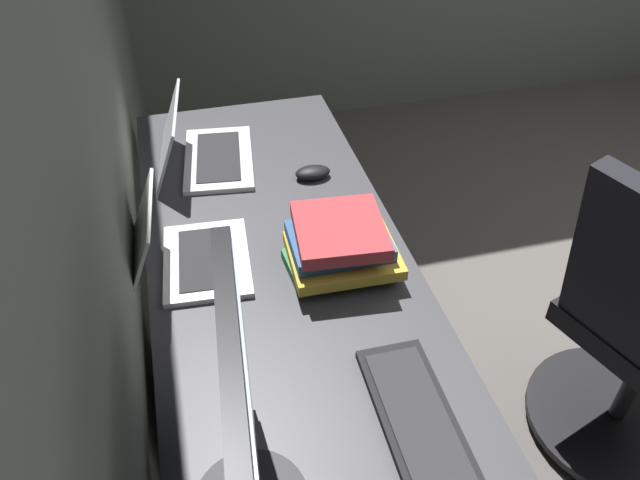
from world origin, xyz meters
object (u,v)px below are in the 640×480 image
(monitor_primary, at_px, (242,424))
(laptop_left, at_px, (199,149))
(laptop_leftmost, at_px, (181,251))
(book_stack_near, at_px, (340,246))
(drawer_pedestal, at_px, (296,434))
(mouse_main, at_px, (313,173))
(keyboard_main, at_px, (422,431))

(monitor_primary, height_order, laptop_left, monitor_primary)
(laptop_leftmost, distance_m, book_stack_near, 0.39)
(drawer_pedestal, xyz_separation_m, monitor_primary, (-0.36, 0.15, 0.62))
(drawer_pedestal, relative_size, monitor_primary, 1.39)
(monitor_primary, height_order, book_stack_near, monitor_primary)
(mouse_main, bearing_deg, monitor_primary, 160.06)
(book_stack_near, bearing_deg, keyboard_main, -177.72)
(laptop_leftmost, distance_m, laptop_left, 0.47)
(monitor_primary, xyz_separation_m, keyboard_main, (0.05, -0.33, -0.23))
(monitor_primary, distance_m, keyboard_main, 0.41)
(drawer_pedestal, height_order, book_stack_near, book_stack_near)
(monitor_primary, relative_size, mouse_main, 4.82)
(keyboard_main, height_order, book_stack_near, book_stack_near)
(keyboard_main, bearing_deg, monitor_primary, 99.34)
(laptop_left, bearing_deg, laptop_leftmost, 168.67)
(drawer_pedestal, xyz_separation_m, book_stack_near, (0.19, -0.17, 0.45))
(monitor_primary, distance_m, mouse_main, 1.03)
(laptop_left, relative_size, keyboard_main, 0.90)
(keyboard_main, distance_m, mouse_main, 0.89)
(keyboard_main, relative_size, book_stack_near, 1.55)
(laptop_leftmost, bearing_deg, monitor_primary, -174.61)
(laptop_leftmost, xyz_separation_m, mouse_main, (0.30, -0.40, -0.03))
(drawer_pedestal, distance_m, keyboard_main, 0.53)
(laptop_left, bearing_deg, book_stack_near, -153.33)
(laptop_leftmost, bearing_deg, book_stack_near, -104.76)
(laptop_leftmost, height_order, keyboard_main, laptop_leftmost)
(monitor_primary, relative_size, keyboard_main, 1.19)
(monitor_primary, relative_size, laptop_leftmost, 1.62)
(book_stack_near, bearing_deg, laptop_leftmost, 75.24)
(keyboard_main, xyz_separation_m, mouse_main, (0.89, -0.01, 0.01))
(laptop_leftmost, relative_size, laptop_left, 0.81)
(drawer_pedestal, relative_size, laptop_leftmost, 2.25)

